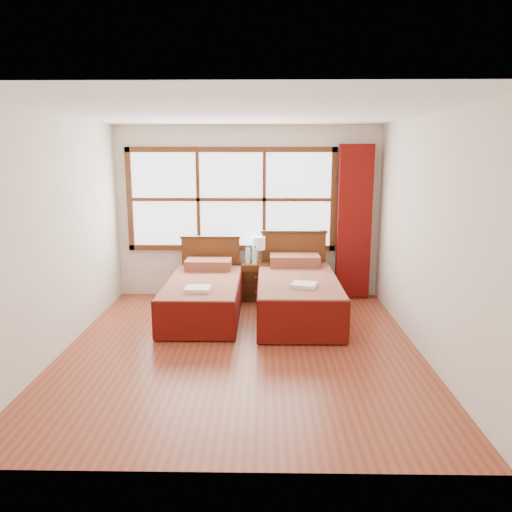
{
  "coord_description": "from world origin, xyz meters",
  "views": [
    {
      "loc": [
        0.26,
        -5.34,
        2.17
      ],
      "look_at": [
        0.15,
        0.7,
        0.94
      ],
      "focal_mm": 35.0,
      "sensor_mm": 36.0,
      "label": 1
    }
  ],
  "objects": [
    {
      "name": "wall_right",
      "position": [
        2.0,
        0.0,
        1.3
      ],
      "size": [
        0.0,
        4.5,
        4.5
      ],
      "primitive_type": "plane",
      "rotation": [
        1.57,
        0.0,
        -1.57
      ],
      "color": "silver",
      "rests_on": "floor"
    },
    {
      "name": "bed_right",
      "position": [
        0.7,
        1.2,
        0.32
      ],
      "size": [
        1.07,
        2.09,
        1.04
      ],
      "color": "#371F0B",
      "rests_on": "floor"
    },
    {
      "name": "wall_left",
      "position": [
        -2.0,
        0.0,
        1.3
      ],
      "size": [
        0.0,
        4.5,
        4.5
      ],
      "primitive_type": "plane",
      "rotation": [
        1.57,
        0.0,
        1.57
      ],
      "color": "silver",
      "rests_on": "floor"
    },
    {
      "name": "bottle_far",
      "position": [
        0.11,
        1.9,
        0.69
      ],
      "size": [
        0.07,
        0.07,
        0.28
      ],
      "color": "silver",
      "rests_on": "nightstand"
    },
    {
      "name": "towels_right",
      "position": [
        0.75,
        0.67,
        0.58
      ],
      "size": [
        0.37,
        0.34,
        0.05
      ],
      "rotation": [
        0.0,
        0.0,
        -0.31
      ],
      "color": "white",
      "rests_on": "bed_right"
    },
    {
      "name": "floor",
      "position": [
        0.0,
        0.0,
        0.0
      ],
      "size": [
        4.5,
        4.5,
        0.0
      ],
      "primitive_type": "plane",
      "color": "brown",
      "rests_on": "ground"
    },
    {
      "name": "bed_left",
      "position": [
        -0.57,
        1.2,
        0.29
      ],
      "size": [
        0.98,
        2.0,
        0.95
      ],
      "color": "#371F0B",
      "rests_on": "floor"
    },
    {
      "name": "curtain",
      "position": [
        1.6,
        2.11,
        1.17
      ],
      "size": [
        0.5,
        0.16,
        2.3
      ],
      "primitive_type": "cube",
      "color": "maroon",
      "rests_on": "wall_back"
    },
    {
      "name": "bottle_near",
      "position": [
        0.01,
        1.97,
        0.69
      ],
      "size": [
        0.07,
        0.07,
        0.27
      ],
      "color": "silver",
      "rests_on": "nightstand"
    },
    {
      "name": "lamp",
      "position": [
        0.17,
        2.08,
        0.84
      ],
      "size": [
        0.2,
        0.2,
        0.39
      ],
      "color": "gold",
      "rests_on": "nightstand"
    },
    {
      "name": "nightstand",
      "position": [
        0.13,
        1.99,
        0.28
      ],
      "size": [
        0.43,
        0.42,
        0.57
      ],
      "color": "#542B12",
      "rests_on": "floor"
    },
    {
      "name": "window",
      "position": [
        -0.25,
        2.21,
        1.5
      ],
      "size": [
        3.16,
        0.06,
        1.56
      ],
      "color": "white",
      "rests_on": "wall_back"
    },
    {
      "name": "towels_left",
      "position": [
        -0.57,
        0.62,
        0.53
      ],
      "size": [
        0.32,
        0.28,
        0.05
      ],
      "rotation": [
        0.0,
        0.0,
        -0.03
      ],
      "color": "white",
      "rests_on": "bed_left"
    },
    {
      "name": "ceiling",
      "position": [
        0.0,
        0.0,
        2.6
      ],
      "size": [
        4.5,
        4.5,
        0.0
      ],
      "primitive_type": "plane",
      "rotation": [
        3.14,
        0.0,
        0.0
      ],
      "color": "white",
      "rests_on": "wall_back"
    },
    {
      "name": "wall_back",
      "position": [
        0.0,
        2.25,
        1.3
      ],
      "size": [
        4.0,
        0.0,
        4.0
      ],
      "primitive_type": "plane",
      "rotation": [
        1.57,
        0.0,
        0.0
      ],
      "color": "silver",
      "rests_on": "floor"
    }
  ]
}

